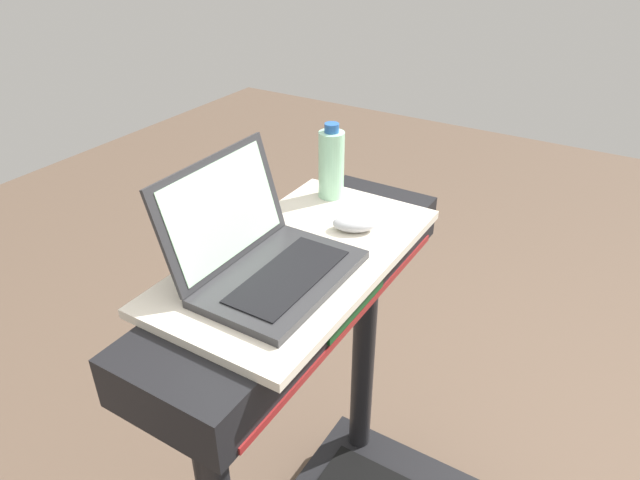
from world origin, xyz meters
TOP-DOWN VIEW (x-y plane):
  - desk_board at (0.00, 0.70)m, footprint 0.68×0.37m
  - laptop at (-0.11, 0.72)m, footprint 0.34×0.28m
  - computer_mouse at (0.15, 0.65)m, footprint 0.10×0.12m
  - water_bottle at (0.28, 0.79)m, footprint 0.07×0.07m

SIDE VIEW (x-z plane):
  - desk_board at x=0.00m, z-range 1.07..1.09m
  - computer_mouse at x=0.15m, z-range 1.09..1.12m
  - laptop at x=-0.11m, z-range 1.02..1.25m
  - water_bottle at x=0.28m, z-range 1.08..1.27m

